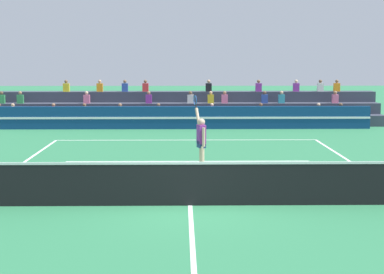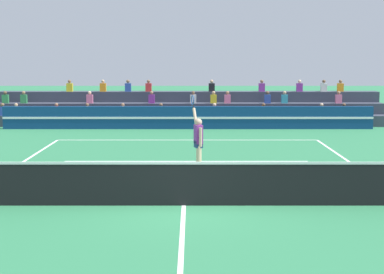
% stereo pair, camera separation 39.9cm
% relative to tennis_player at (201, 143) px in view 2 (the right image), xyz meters
% --- Properties ---
extents(ground_plane, '(120.00, 120.00, 0.00)m').
position_rel_tennis_player_xyz_m(ground_plane, '(-0.38, -3.93, -0.99)').
color(ground_plane, '#2D7A4C').
extents(court_lines, '(11.10, 23.90, 0.01)m').
position_rel_tennis_player_xyz_m(court_lines, '(-0.38, -3.93, -0.98)').
color(court_lines, white).
rests_on(court_lines, ground).
extents(tennis_net, '(12.00, 0.10, 1.10)m').
position_rel_tennis_player_xyz_m(tennis_net, '(-0.38, -3.93, -0.44)').
color(tennis_net, black).
rests_on(tennis_net, ground).
extents(sponsor_banner_wall, '(18.00, 0.26, 1.10)m').
position_rel_tennis_player_xyz_m(sponsor_banner_wall, '(-0.38, 12.11, -0.44)').
color(sponsor_banner_wall, navy).
rests_on(sponsor_banner_wall, ground).
extents(bleacher_stand, '(20.17, 2.85, 2.28)m').
position_rel_tennis_player_xyz_m(bleacher_stand, '(-0.39, 14.64, -0.33)').
color(bleacher_stand, '#383D4C').
rests_on(bleacher_stand, ground).
extents(tennis_player, '(0.38, 1.16, 2.42)m').
position_rel_tennis_player_xyz_m(tennis_player, '(0.00, 0.00, 0.00)').
color(tennis_player, beige).
rests_on(tennis_player, ground).
extents(tennis_ball, '(0.07, 0.07, 0.07)m').
position_rel_tennis_player_xyz_m(tennis_ball, '(-3.91, 0.83, -0.95)').
color(tennis_ball, '#C6DB33').
rests_on(tennis_ball, ground).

